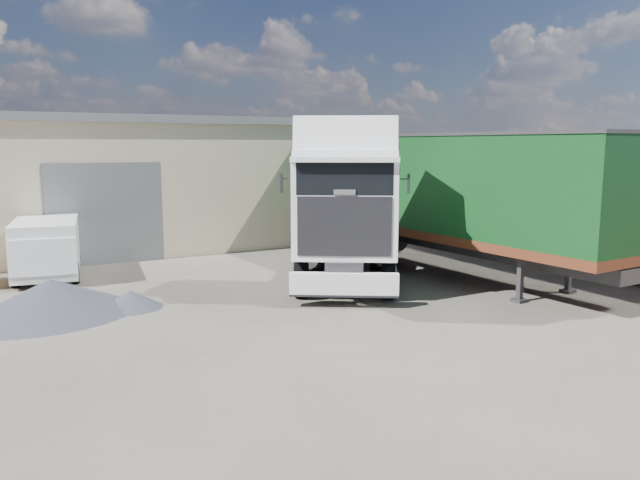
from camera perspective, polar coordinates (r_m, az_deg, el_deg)
name	(u,v)px	position (r m, az deg, el deg)	size (l,w,h in m)	color
ground	(274,327)	(14.81, -4.26, -7.91)	(120.00, 120.00, 0.00)	#272520
brick_boundary_wall	(473,219)	(25.83, 13.83, 1.84)	(0.35, 26.00, 2.50)	#963E26
tractor_unit	(346,217)	(18.44, 2.36, 2.07)	(6.22, 7.68, 4.99)	black
box_trailer	(437,188)	(21.22, 10.69, 4.68)	(3.76, 13.93, 4.58)	#2D2D30
panel_van	(47,247)	(21.90, -23.67, -0.59)	(2.51, 4.80, 1.87)	black
gravel_heap	(48,299)	(16.99, -23.65, -4.96)	(6.17, 5.85, 0.93)	black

